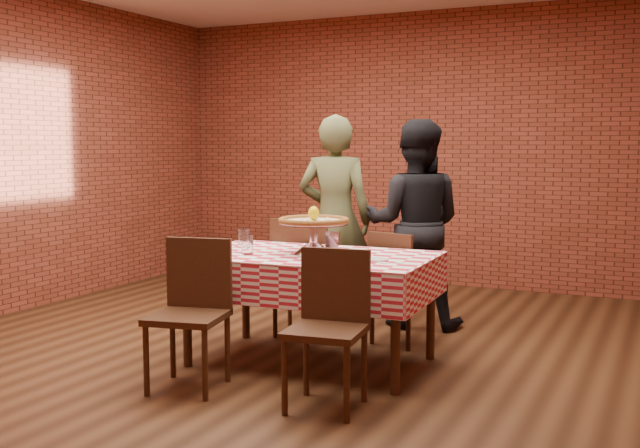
# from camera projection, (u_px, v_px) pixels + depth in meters

# --- Properties ---
(ground) EXTENTS (6.00, 6.00, 0.00)m
(ground) POSITION_uv_depth(u_px,v_px,m) (282.00, 349.00, 5.57)
(ground) COLOR black
(ground) RESTS_ON ground
(back_wall) EXTENTS (5.50, 0.00, 5.50)m
(back_wall) POSITION_uv_depth(u_px,v_px,m) (414.00, 149.00, 8.11)
(back_wall) COLOR maroon
(back_wall) RESTS_ON ground
(table) EXTENTS (1.67, 1.04, 0.75)m
(table) POSITION_uv_depth(u_px,v_px,m) (311.00, 309.00, 5.18)
(table) COLOR #3C2213
(table) RESTS_ON ground
(tablecloth) EXTENTS (1.71, 1.08, 0.28)m
(tablecloth) POSITION_uv_depth(u_px,v_px,m) (311.00, 274.00, 5.16)
(tablecloth) COLOR #B92031
(tablecloth) RESTS_ON table
(pizza_stand) EXTENTS (0.64, 0.64, 0.21)m
(pizza_stand) POSITION_uv_depth(u_px,v_px,m) (314.00, 238.00, 5.15)
(pizza_stand) COLOR silver
(pizza_stand) RESTS_ON tablecloth
(pizza) EXTENTS (0.64, 0.64, 0.03)m
(pizza) POSITION_uv_depth(u_px,v_px,m) (314.00, 222.00, 5.14)
(pizza) COLOR beige
(pizza) RESTS_ON pizza_stand
(lemon) EXTENTS (0.10, 0.10, 0.10)m
(lemon) POSITION_uv_depth(u_px,v_px,m) (314.00, 213.00, 5.13)
(lemon) COLOR yellow
(lemon) RESTS_ON pizza
(water_glass_left) EXTENTS (0.09, 0.09, 0.13)m
(water_glass_left) POSITION_uv_depth(u_px,v_px,m) (247.00, 244.00, 5.15)
(water_glass_left) COLOR white
(water_glass_left) RESTS_ON tablecloth
(water_glass_right) EXTENTS (0.09, 0.09, 0.13)m
(water_glass_right) POSITION_uv_depth(u_px,v_px,m) (244.00, 238.00, 5.48)
(water_glass_right) COLOR white
(water_glass_right) RESTS_ON tablecloth
(side_plate) EXTENTS (0.15, 0.15, 0.01)m
(side_plate) POSITION_uv_depth(u_px,v_px,m) (377.00, 260.00, 4.85)
(side_plate) COLOR white
(side_plate) RESTS_ON tablecloth
(sweetener_packet_a) EXTENTS (0.05, 0.04, 0.00)m
(sweetener_packet_a) POSITION_uv_depth(u_px,v_px,m) (384.00, 263.00, 4.75)
(sweetener_packet_a) COLOR white
(sweetener_packet_a) RESTS_ON tablecloth
(sweetener_packet_b) EXTENTS (0.06, 0.05, 0.00)m
(sweetener_packet_b) POSITION_uv_depth(u_px,v_px,m) (399.00, 263.00, 4.76)
(sweetener_packet_b) COLOR white
(sweetener_packet_b) RESTS_ON tablecloth
(condiment_caddy) EXTENTS (0.11, 0.10, 0.13)m
(condiment_caddy) POSITION_uv_depth(u_px,v_px,m) (333.00, 240.00, 5.38)
(condiment_caddy) COLOR silver
(condiment_caddy) RESTS_ON tablecloth
(chair_near_left) EXTENTS (0.52, 0.52, 0.92)m
(chair_near_left) POSITION_uv_depth(u_px,v_px,m) (187.00, 316.00, 4.62)
(chair_near_left) COLOR #3C2213
(chair_near_left) RESTS_ON ground
(chair_near_right) EXTENTS (0.47, 0.47, 0.90)m
(chair_near_right) POSITION_uv_depth(u_px,v_px,m) (325.00, 331.00, 4.27)
(chair_near_right) COLOR #3C2213
(chair_near_right) RESTS_ON ground
(chair_far_left) EXTENTS (0.53, 0.53, 0.94)m
(chair_far_left) POSITION_uv_depth(u_px,v_px,m) (306.00, 275.00, 5.99)
(chair_far_left) COLOR #3C2213
(chair_far_left) RESTS_ON ground
(chair_far_right) EXTENTS (0.45, 0.45, 0.86)m
(chair_far_right) POSITION_uv_depth(u_px,v_px,m) (402.00, 287.00, 5.69)
(chair_far_right) COLOR #3C2213
(chair_far_right) RESTS_ON ground
(diner_olive) EXTENTS (0.70, 0.51, 1.75)m
(diner_olive) POSITION_uv_depth(u_px,v_px,m) (335.00, 219.00, 6.39)
(diner_olive) COLOR #4B502E
(diner_olive) RESTS_ON ground
(diner_black) EXTENTS (0.94, 0.80, 1.70)m
(diner_black) POSITION_uv_depth(u_px,v_px,m) (415.00, 224.00, 6.19)
(diner_black) COLOR black
(diner_black) RESTS_ON ground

